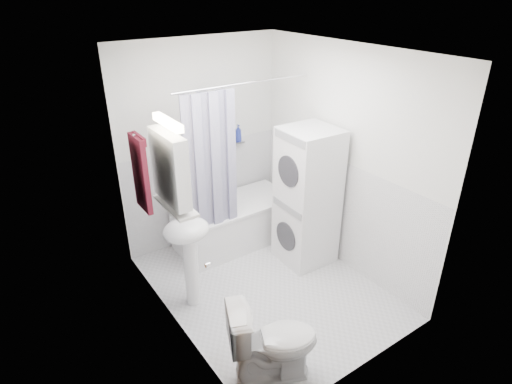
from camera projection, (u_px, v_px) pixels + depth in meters
floor at (266, 286)px, 4.54m from camera, size 2.60×2.60×0.00m
room_walls at (268, 156)px, 3.87m from camera, size 2.60×2.60×2.60m
wainscot at (250, 226)px, 4.48m from camera, size 1.98×2.58×2.58m
door at (208, 265)px, 3.20m from camera, size 0.05×2.00×2.00m
bathtub at (234, 221)px, 5.17m from camera, size 1.41×0.67×0.54m
tub_spout at (233, 166)px, 5.27m from camera, size 0.04×0.12×0.04m
curtain_rod at (245, 83)px, 4.21m from camera, size 1.59×0.02×0.02m
shower_curtain at (211, 163)px, 4.33m from camera, size 0.55×0.02×1.45m
sink at (188, 243)px, 4.00m from camera, size 0.44×0.37×1.04m
medicine_cabinet at (170, 166)px, 3.45m from camera, size 0.13×0.50×0.71m
shelf at (176, 206)px, 3.62m from camera, size 0.18×0.54×0.02m
shower_caddy at (236, 143)px, 5.16m from camera, size 0.22×0.06×0.02m
towel at (141, 172)px, 4.04m from camera, size 0.07×0.32×0.77m
washer_dryer at (307, 198)px, 4.67m from camera, size 0.58×0.57×1.56m
toilet at (273, 342)px, 3.38m from camera, size 0.82×0.66×0.71m
soap_pump at (189, 218)px, 3.93m from camera, size 0.08×0.17×0.08m
shelf_bottle at (183, 208)px, 3.49m from camera, size 0.07×0.18×0.07m
shelf_cup at (169, 194)px, 3.68m from camera, size 0.10×0.09×0.10m
shampoo_a at (230, 138)px, 5.08m from camera, size 0.13×0.17×0.13m
shampoo_b at (238, 138)px, 5.15m from camera, size 0.08×0.21×0.08m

